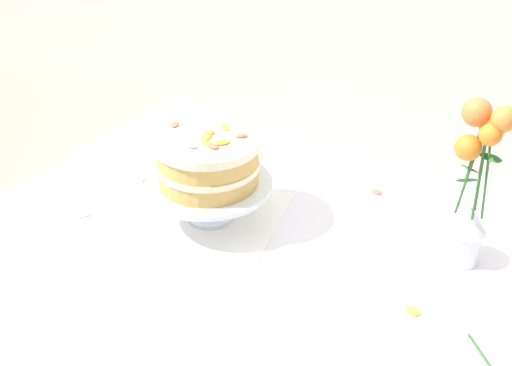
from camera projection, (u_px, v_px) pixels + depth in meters
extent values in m
cube|color=white|center=(287.00, 241.00, 1.38)|extent=(1.40, 1.00, 0.03)
cylinder|color=brown|center=(184.00, 216.00, 2.13)|extent=(0.06, 0.06, 0.71)
cube|color=white|center=(210.00, 217.00, 1.44)|extent=(0.38, 0.38, 0.00)
cylinder|color=silver|center=(210.00, 215.00, 1.43)|extent=(0.11, 0.11, 0.01)
cylinder|color=silver|center=(210.00, 200.00, 1.41)|extent=(0.03, 0.03, 0.07)
cylinder|color=silver|center=(209.00, 184.00, 1.39)|extent=(0.29, 0.29, 0.01)
cylinder|color=tan|center=(208.00, 174.00, 1.38)|extent=(0.23, 0.23, 0.04)
cylinder|color=beige|center=(208.00, 164.00, 1.36)|extent=(0.23, 0.23, 0.01)
cylinder|color=tan|center=(207.00, 153.00, 1.35)|extent=(0.23, 0.23, 0.04)
cylinder|color=beige|center=(207.00, 141.00, 1.33)|extent=(0.24, 0.24, 0.02)
ellipsoid|color=orange|center=(209.00, 144.00, 1.30)|extent=(0.03, 0.02, 0.00)
ellipsoid|color=orange|center=(209.00, 133.00, 1.34)|extent=(0.02, 0.03, 0.01)
ellipsoid|color=yellow|center=(225.00, 127.00, 1.37)|extent=(0.04, 0.04, 0.00)
ellipsoid|color=orange|center=(222.00, 142.00, 1.30)|extent=(0.04, 0.04, 0.01)
ellipsoid|color=orange|center=(207.00, 136.00, 1.33)|extent=(0.03, 0.02, 0.00)
ellipsoid|color=#E56B51|center=(241.00, 135.00, 1.33)|extent=(0.03, 0.03, 0.01)
ellipsoid|color=#E56B51|center=(175.00, 124.00, 1.38)|extent=(0.03, 0.03, 0.01)
ellipsoid|color=yellow|center=(205.00, 137.00, 1.32)|extent=(0.03, 0.04, 0.01)
ellipsoid|color=#E56B51|center=(213.00, 146.00, 1.29)|extent=(0.03, 0.02, 0.01)
ellipsoid|color=pink|center=(192.00, 146.00, 1.29)|extent=(0.03, 0.02, 0.01)
cylinder|color=silver|center=(461.00, 245.00, 1.28)|extent=(0.08, 0.08, 0.08)
cone|color=silver|center=(467.00, 217.00, 1.25)|extent=(0.09, 0.09, 0.06)
cylinder|color=#2D6028|center=(487.00, 169.00, 1.17)|extent=(0.03, 0.01, 0.22)
sphere|color=orange|center=(504.00, 119.00, 1.11)|extent=(0.05, 0.05, 0.05)
ellipsoid|color=#236B2D|center=(491.00, 158.00, 1.16)|extent=(0.05, 0.03, 0.01)
cylinder|color=#2D6028|center=(481.00, 170.00, 1.20)|extent=(0.01, 0.02, 0.19)
sphere|color=orange|center=(493.00, 125.00, 1.15)|extent=(0.05, 0.05, 0.05)
cylinder|color=#2D6028|center=(471.00, 163.00, 1.20)|extent=(0.02, 0.01, 0.21)
sphere|color=orange|center=(477.00, 112.00, 1.15)|extent=(0.06, 0.06, 0.06)
ellipsoid|color=#236B2D|center=(470.00, 169.00, 1.21)|extent=(0.05, 0.04, 0.01)
cylinder|color=#2D6028|center=(466.00, 181.00, 1.20)|extent=(0.02, 0.01, 0.15)
sphere|color=orange|center=(468.00, 148.00, 1.17)|extent=(0.05, 0.05, 0.05)
ellipsoid|color=#236B2D|center=(467.00, 180.00, 1.21)|extent=(0.05, 0.04, 0.02)
cylinder|color=#2D6028|center=(479.00, 177.00, 1.18)|extent=(0.01, 0.02, 0.19)
sphere|color=orange|center=(490.00, 135.00, 1.13)|extent=(0.04, 0.04, 0.04)
ellipsoid|color=pink|center=(84.00, 214.00, 1.45)|extent=(0.05, 0.05, 0.00)
ellipsoid|color=yellow|center=(413.00, 311.00, 1.16)|extent=(0.04, 0.04, 0.01)
ellipsoid|color=#E56B51|center=(376.00, 192.00, 1.53)|extent=(0.03, 0.03, 0.01)
ellipsoid|color=#E56B51|center=(146.00, 181.00, 1.58)|extent=(0.03, 0.04, 0.00)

